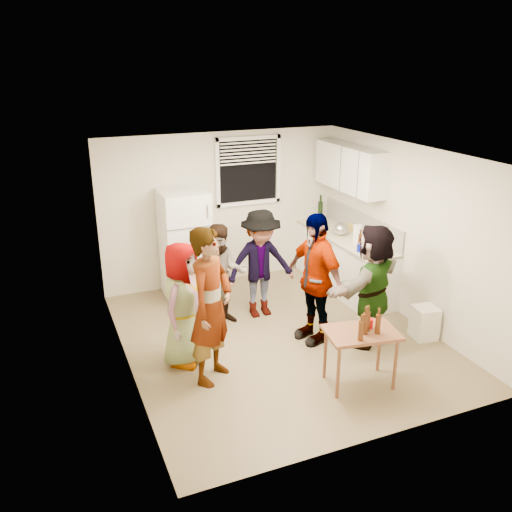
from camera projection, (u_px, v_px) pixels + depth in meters
name	position (u px, v px, depth m)	size (l,w,h in m)	color
room	(279.00, 338.00, 7.37)	(4.00, 4.50, 2.50)	beige
window	(248.00, 171.00, 8.80)	(1.12, 0.10, 1.06)	white
refrigerator	(185.00, 244.00, 8.43)	(0.70, 0.70, 1.70)	white
counter_lower	(344.00, 263.00, 8.83)	(0.60, 2.20, 0.86)	white
countertop	(346.00, 237.00, 8.67)	(0.64, 2.22, 0.04)	beige
backsplash	(362.00, 223.00, 8.70)	(0.03, 2.20, 0.36)	beige
upper_cabinets	(350.00, 168.00, 8.52)	(0.34, 1.60, 0.70)	white
kettle	(340.00, 235.00, 8.72)	(0.26, 0.22, 0.22)	silver
paper_towel	(357.00, 243.00, 8.35)	(0.13, 0.13, 0.29)	white
wine_bottle	(320.00, 220.00, 9.50)	(0.09, 0.09, 0.34)	black
beer_bottle_counter	(359.00, 248.00, 8.14)	(0.05, 0.05, 0.21)	#47230C
blue_cup	(359.00, 252.00, 7.97)	(0.08, 0.08, 0.11)	#0813A8
picture_frame	(351.00, 227.00, 8.90)	(0.02, 0.16, 0.13)	gold
trash_bin	(425.00, 321.00, 7.30)	(0.31, 0.31, 0.45)	white
serving_table	(358.00, 383.00, 6.35)	(0.81, 0.54, 0.69)	brown
beer_bottle_table	(364.00, 334.00, 6.06)	(0.06, 0.06, 0.25)	#47230C
red_cup	(369.00, 328.00, 6.19)	(0.08, 0.08, 0.11)	#AD0C08
guest_grey	(186.00, 361.00, 6.82)	(0.77, 1.57, 0.50)	gray
guest_stripe	(213.00, 377.00, 6.48)	(0.68, 1.87, 0.45)	#141933
guest_back_left	(223.00, 322.00, 7.81)	(0.71, 1.47, 0.56)	brown
guest_back_right	(260.00, 314.00, 8.05)	(1.04, 1.60, 0.60)	#444449
guest_black	(312.00, 338.00, 7.37)	(1.04, 1.77, 0.43)	black
guest_orange	(368.00, 341.00, 7.29)	(1.52, 1.64, 0.49)	#DE7C4F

